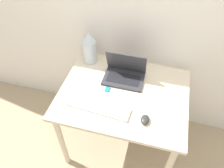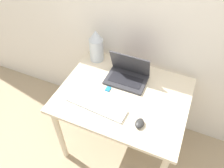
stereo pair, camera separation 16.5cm
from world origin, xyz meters
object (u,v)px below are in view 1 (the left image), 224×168
at_px(laptop, 125,73).
at_px(vase, 89,48).
at_px(keyboard, 99,107).
at_px(mouse, 145,120).
at_px(mp3_player, 107,89).

bearing_deg(laptop, vase, 158.95).
xyz_separation_m(keyboard, vase, (-0.24, 0.50, 0.14)).
bearing_deg(mouse, laptop, 121.14).
height_order(keyboard, mouse, mouse).
distance_m(keyboard, mouse, 0.35).
relative_size(keyboard, mouse, 5.50).
xyz_separation_m(mouse, vase, (-0.59, 0.53, 0.13)).
distance_m(laptop, vase, 0.39).
relative_size(mouse, vase, 0.29).
bearing_deg(mouse, keyboard, 175.25).
distance_m(mouse, vase, 0.80).
relative_size(vase, mp3_player, 6.23).
bearing_deg(keyboard, mouse, -4.75).
relative_size(laptop, mp3_player, 6.85).
bearing_deg(laptop, keyboard, -106.81).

